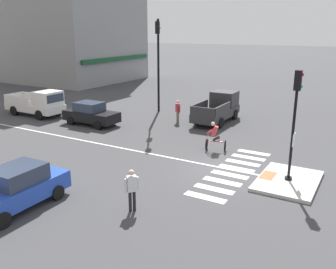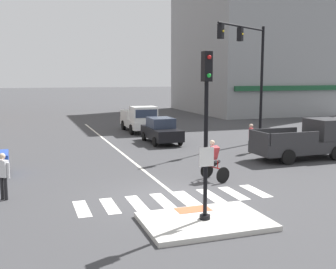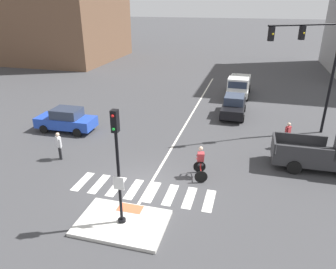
{
  "view_description": "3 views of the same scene",
  "coord_description": "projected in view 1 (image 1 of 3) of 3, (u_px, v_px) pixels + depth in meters",
  "views": [
    {
      "loc": [
        -15.77,
        -5.87,
        6.62
      ],
      "look_at": [
        -0.9,
        2.78,
        1.64
      ],
      "focal_mm": 38.79,
      "sensor_mm": 36.0,
      "label": 1
    },
    {
      "loc": [
        -4.84,
        -13.68,
        4.32
      ],
      "look_at": [
        1.22,
        3.94,
        1.69
      ],
      "focal_mm": 44.23,
      "sensor_mm": 36.0,
      "label": 2
    },
    {
      "loc": [
        4.59,
        -12.7,
        8.63
      ],
      "look_at": [
        -0.06,
        4.65,
        0.9
      ],
      "focal_mm": 33.86,
      "sensor_mm": 36.0,
      "label": 3
    }
  ],
  "objects": [
    {
      "name": "crosswalk_stripe_d",
      "position": [
        230.0,
        175.0,
        17.21
      ],
      "size": [
        0.44,
        1.8,
        0.01
      ],
      "primitive_type": "cube",
      "color": "silver",
      "rests_on": "ground"
    },
    {
      "name": "building_corner_left",
      "position": [
        64.0,
        2.0,
        47.81
      ],
      "size": [
        14.81,
        17.32,
        20.11
      ],
      "color": "gray",
      "rests_on": "ground"
    },
    {
      "name": "ground_plane",
      "position": [
        226.0,
        170.0,
        17.77
      ],
      "size": [
        300.0,
        300.0,
        0.0
      ],
      "primitive_type": "plane",
      "color": "#3D3D3F"
    },
    {
      "name": "pedestrian_waiting_far_side",
      "position": [
        178.0,
        110.0,
        26.56
      ],
      "size": [
        0.38,
        0.47,
        1.67
      ],
      "color": "#6B6051",
      "rests_on": "ground"
    },
    {
      "name": "crosswalk_stripe_b",
      "position": [
        214.0,
        189.0,
        15.66
      ],
      "size": [
        0.44,
        1.8,
        0.01
      ],
      "primitive_type": "cube",
      "color": "silver",
      "rests_on": "ground"
    },
    {
      "name": "cyclist",
      "position": [
        215.0,
        136.0,
        20.39
      ],
      "size": [
        0.9,
        1.22,
        1.68
      ],
      "color": "black",
      "rests_on": "ground"
    },
    {
      "name": "pickup_truck_white_eastbound_distant",
      "position": [
        39.0,
        104.0,
        28.68
      ],
      "size": [
        2.13,
        5.13,
        2.08
      ],
      "color": "white",
      "rests_on": "ground"
    },
    {
      "name": "traffic_light_mast",
      "position": [
        158.0,
        50.0,
        27.63
      ],
      "size": [
        4.59,
        2.86,
        7.45
      ],
      "color": "black",
      "rests_on": "ground"
    },
    {
      "name": "crosswalk_stripe_h",
      "position": [
        254.0,
        153.0,
        20.3
      ],
      "size": [
        0.44,
        1.8,
        0.01
      ],
      "primitive_type": "cube",
      "color": "silver",
      "rests_on": "ground"
    },
    {
      "name": "crosswalk_stripe_g",
      "position": [
        248.0,
        157.0,
        19.52
      ],
      "size": [
        0.44,
        1.8,
        0.01
      ],
      "primitive_type": "cube",
      "color": "silver",
      "rests_on": "ground"
    },
    {
      "name": "lane_centre_line",
      "position": [
        77.0,
        139.0,
        22.75
      ],
      "size": [
        0.14,
        28.0,
        0.01
      ],
      "primitive_type": "cube",
      "color": "silver",
      "rests_on": "ground"
    },
    {
      "name": "crosswalk_stripe_c",
      "position": [
        222.0,
        181.0,
        16.43
      ],
      "size": [
        0.44,
        1.8,
        0.01
      ],
      "primitive_type": "cube",
      "color": "silver",
      "rests_on": "ground"
    },
    {
      "name": "pedestrian_at_curb_left",
      "position": [
        132.0,
        187.0,
        13.5
      ],
      "size": [
        0.46,
        0.39,
        1.67
      ],
      "color": "black",
      "rests_on": "ground"
    },
    {
      "name": "crosswalk_stripe_e",
      "position": [
        236.0,
        168.0,
        17.98
      ],
      "size": [
        0.44,
        1.8,
        0.01
      ],
      "primitive_type": "cube",
      "color": "silver",
      "rests_on": "ground"
    },
    {
      "name": "pickup_truck_charcoal_cross_right",
      "position": [
        219.0,
        108.0,
        27.11
      ],
      "size": [
        5.12,
        2.11,
        2.08
      ],
      "color": "#2D2D30",
      "rests_on": "ground"
    },
    {
      "name": "signal_pole",
      "position": [
        295.0,
        116.0,
        15.48
      ],
      "size": [
        0.44,
        0.38,
        4.86
      ],
      "color": "black",
      "rests_on": "traffic_island"
    },
    {
      "name": "car_black_eastbound_far",
      "position": [
        91.0,
        114.0,
        26.05
      ],
      "size": [
        1.86,
        4.11,
        1.64
      ],
      "color": "black",
      "rests_on": "ground"
    },
    {
      "name": "tactile_pad_front",
      "position": [
        268.0,
        175.0,
        16.74
      ],
      "size": [
        1.1,
        0.6,
        0.01
      ],
      "primitive_type": "cube",
      "color": "#DB5B38",
      "rests_on": "traffic_island"
    },
    {
      "name": "traffic_island",
      "position": [
        288.0,
        181.0,
        16.32
      ],
      "size": [
        3.67,
        2.52,
        0.15
      ],
      "primitive_type": "cube",
      "color": "beige",
      "rests_on": "ground"
    },
    {
      "name": "car_blue_cross_left",
      "position": [
        17.0,
        188.0,
        13.83
      ],
      "size": [
        4.14,
        1.91,
        1.64
      ],
      "color": "#2347B7",
      "rests_on": "ground"
    },
    {
      "name": "crosswalk_stripe_f",
      "position": [
        243.0,
        163.0,
        18.75
      ],
      "size": [
        0.44,
        1.8,
        0.01
      ],
      "primitive_type": "cube",
      "color": "silver",
      "rests_on": "ground"
    },
    {
      "name": "crosswalk_stripe_a",
      "position": [
        205.0,
        197.0,
        14.89
      ],
      "size": [
        0.44,
        1.8,
        0.01
      ],
      "primitive_type": "cube",
      "color": "silver",
      "rests_on": "ground"
    }
  ]
}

